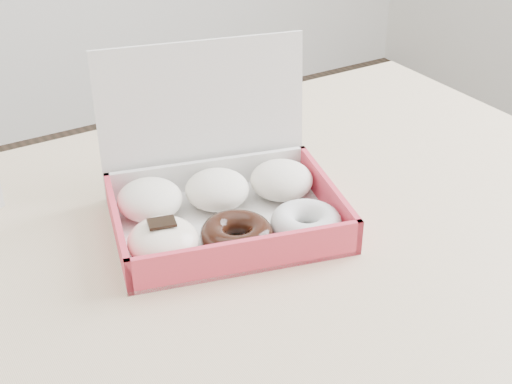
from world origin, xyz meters
TOP-DOWN VIEW (x-y plane):
  - table at (0.00, 0.00)m, footprint 1.20×0.80m
  - donut_box at (-0.01, 0.04)m, footprint 0.35×0.31m

SIDE VIEW (x-z plane):
  - table at x=0.00m, z-range 0.30..1.05m
  - donut_box at x=-0.01m, z-range 0.68..0.89m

